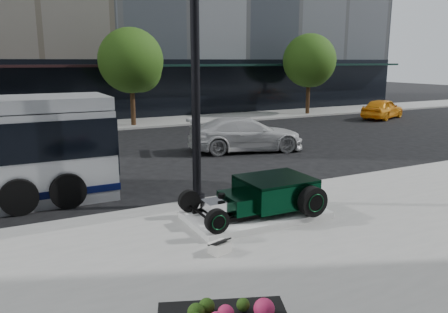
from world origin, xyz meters
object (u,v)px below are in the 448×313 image
hot_rod (268,193)px  yellow_taxi (382,109)px  lamppost (195,69)px  white_sedan (246,134)px

hot_rod → yellow_taxi: yellow_taxi is taller
lamppost → white_sedan: 8.25m
yellow_taxi → white_sedan: bearing=89.6°
hot_rod → white_sedan: (3.81, 7.77, 0.04)m
hot_rod → white_sedan: bearing=63.9°
white_sedan → hot_rod: bearing=167.9°
white_sedan → yellow_taxi: size_ratio=1.25×
hot_rod → white_sedan: size_ratio=0.63×
hot_rod → lamppost: bearing=121.0°
lamppost → white_sedan: lamppost is taller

